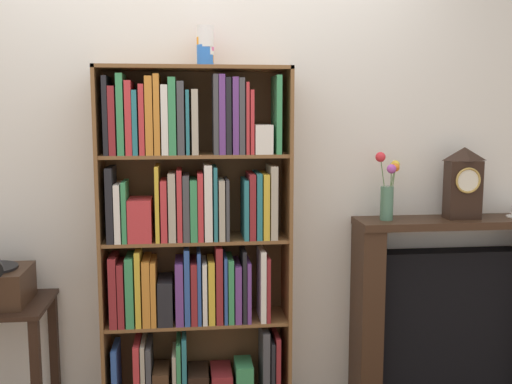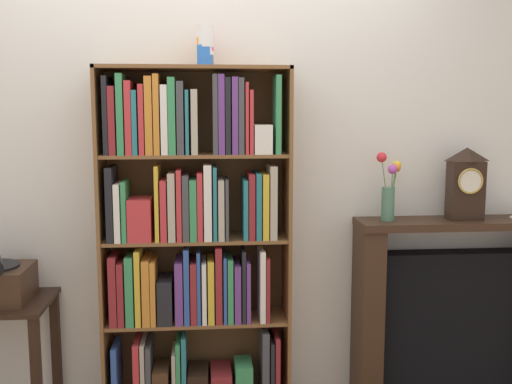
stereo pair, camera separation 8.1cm
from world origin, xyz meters
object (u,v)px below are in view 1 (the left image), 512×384
object	(u,v)px
cup_stack	(205,46)
mantel_clock	(463,183)
bookshelf	(193,249)
flower_vase	(388,189)
fireplace_mantel	(448,309)

from	to	relation	value
cup_stack	mantel_clock	world-z (taller)	cup_stack
bookshelf	mantel_clock	bearing A→B (deg)	0.45
flower_vase	bookshelf	bearing A→B (deg)	-179.07
cup_stack	flower_vase	bearing A→B (deg)	0.17
cup_stack	bookshelf	bearing A→B (deg)	-169.72
fireplace_mantel	mantel_clock	size ratio (longest dim) A/B	2.77
bookshelf	cup_stack	bearing A→B (deg)	10.28
bookshelf	cup_stack	xyz separation A→B (m)	(0.08, 0.01, 1.02)
cup_stack	mantel_clock	bearing A→B (deg)	-0.11
fireplace_mantel	mantel_clock	bearing A→B (deg)	-31.16
cup_stack	fireplace_mantel	distance (m)	1.93
flower_vase	cup_stack	bearing A→B (deg)	-179.83
bookshelf	cup_stack	world-z (taller)	cup_stack
bookshelf	fireplace_mantel	size ratio (longest dim) A/B	1.69
bookshelf	fireplace_mantel	distance (m)	1.45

